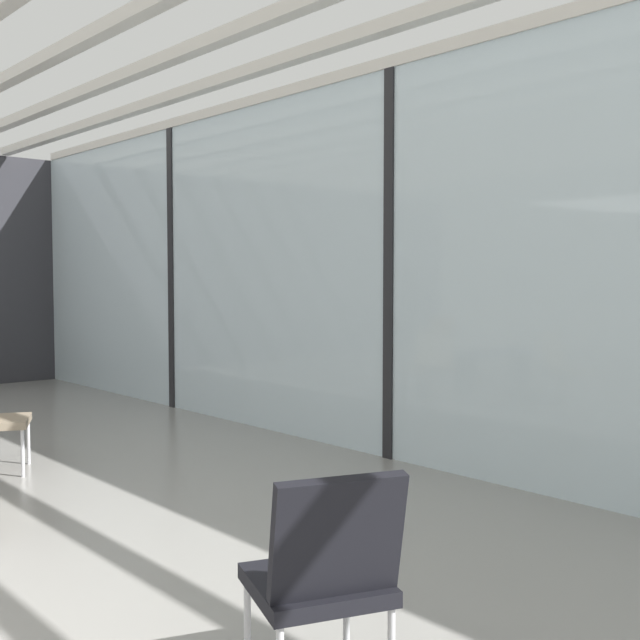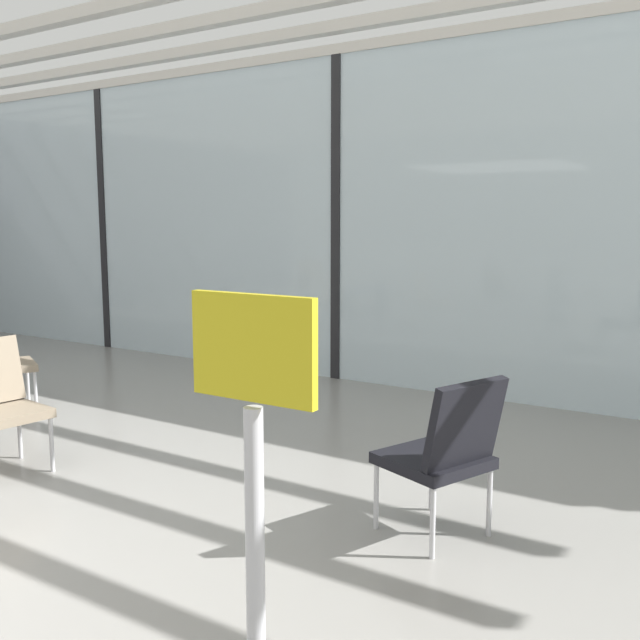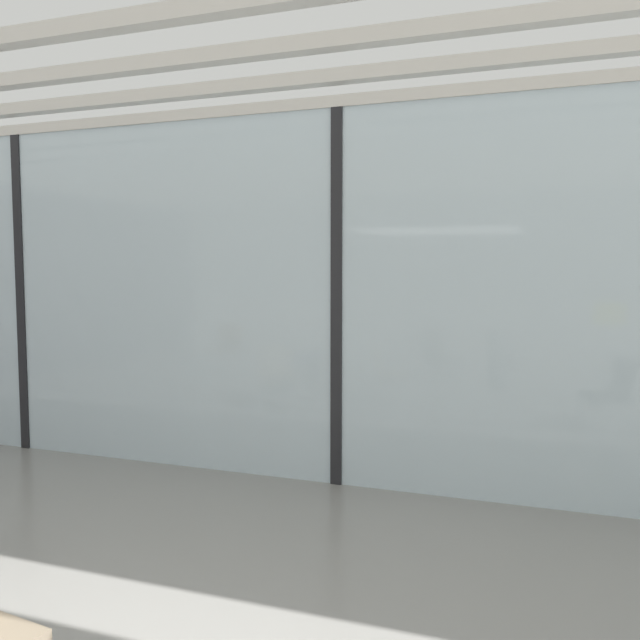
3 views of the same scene
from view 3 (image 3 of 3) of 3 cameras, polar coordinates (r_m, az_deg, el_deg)
name	(u,v)px [view 3 (image 3 of 3)]	position (r m, az deg, el deg)	size (l,w,h in m)	color
glass_curtain_wall	(338,300)	(5.81, 1.57, 1.77)	(14.00, 0.08, 3.28)	silver
window_mullion_0	(24,294)	(7.67, -24.11, 2.05)	(0.10, 0.12, 3.28)	black
window_mullion_1	(338,300)	(5.81, 1.57, 1.77)	(0.10, 0.12, 3.28)	black
parked_airplane	(395,268)	(12.07, 6.45, 4.44)	(13.99, 3.82, 3.82)	silver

